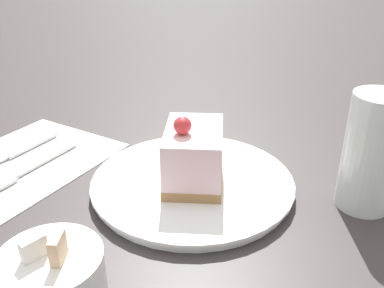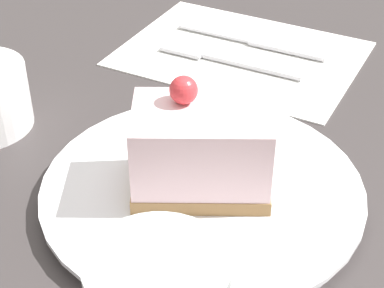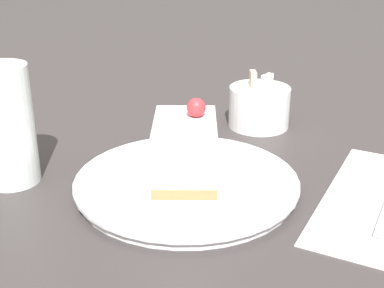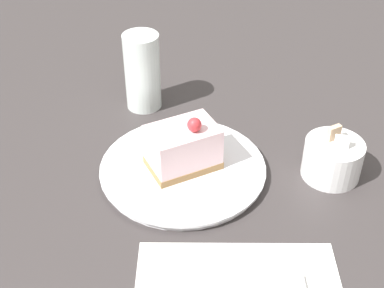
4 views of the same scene
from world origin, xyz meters
name	(u,v)px [view 2 (image 2 of 4)]	position (x,y,z in m)	size (l,w,h in m)	color
ground_plane	(201,170)	(0.00, 0.00, 0.00)	(4.00, 4.00, 0.00)	#383333
plate	(202,190)	(-0.03, -0.01, 0.01)	(0.24, 0.24, 0.01)	white
cake_slice	(201,149)	(-0.03, -0.01, 0.05)	(0.09, 0.11, 0.09)	#9E7547
napkin	(241,53)	(0.20, 0.01, 0.00)	(0.23, 0.27, 0.00)	white
fork	(218,57)	(0.18, 0.03, 0.01)	(0.05, 0.16, 0.00)	silver
knife	(264,44)	(0.23, -0.01, 0.01)	(0.04, 0.17, 0.00)	silver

